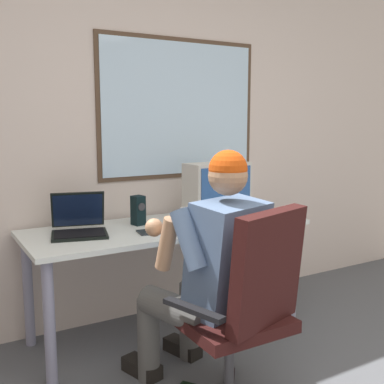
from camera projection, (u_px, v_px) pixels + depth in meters
The scene contains 9 objects.
wall_rear at pixel (142, 130), 3.26m from camera, with size 5.36×0.08×2.63m.
desk at pixel (168, 239), 3.02m from camera, with size 1.80×0.68×0.73m.
office_chair at pixel (248, 299), 2.20m from camera, with size 0.65×0.57×1.00m.
person_seated at pixel (209, 268), 2.36m from camera, with size 0.64×0.81×1.25m.
crt_monitor at pixel (217, 186), 3.17m from camera, with size 0.45×0.25×0.38m.
laptop at pixel (79, 223), 2.78m from camera, with size 0.39×0.41×0.24m.
wine_glass at pixel (186, 214), 2.91m from camera, with size 0.07×0.07×0.13m.
desk_speaker at pixel (138, 210), 2.99m from camera, with size 0.08×0.09×0.19m.
cd_case at pixel (150, 232), 2.80m from camera, with size 0.16×0.14×0.01m.
Camera 1 is at (-1.34, -0.62, 1.39)m, focal length 43.80 mm.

